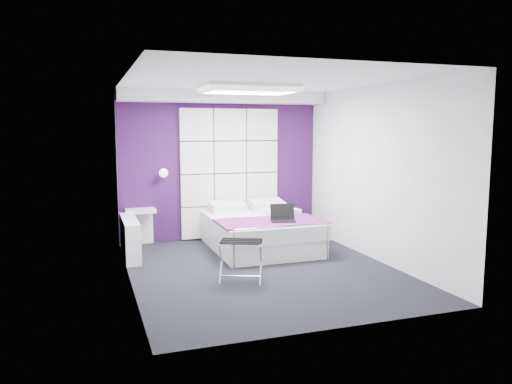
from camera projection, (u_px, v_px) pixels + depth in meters
floor at (262, 269)px, 7.00m from camera, size 4.40×4.40×0.00m
ceiling at (263, 81)px, 6.67m from camera, size 4.40×4.40×0.00m
wall_back at (221, 166)px, 8.90m from camera, size 3.60×0.00×3.60m
wall_left at (128, 182)px, 6.26m from camera, size 0.00×4.40×4.40m
wall_right at (376, 174)px, 7.42m from camera, size 0.00×4.40×4.40m
accent_wall at (221, 166)px, 8.89m from camera, size 3.58×0.02×2.58m
soffit at (224, 97)px, 8.51m from camera, size 3.58×0.50×0.20m
headboard at (230, 173)px, 8.91m from camera, size 1.80×0.08×2.30m
skylight at (249, 88)px, 7.24m from camera, size 1.36×0.86×0.12m
wall_lamp at (163, 173)px, 8.44m from camera, size 0.15×0.15×0.15m
radiator at (130, 238)px, 7.64m from camera, size 0.22×1.20×0.60m
bed at (260, 231)px, 8.17m from camera, size 1.63×1.96×0.69m
nightstand at (140, 211)px, 8.36m from camera, size 0.49×0.38×0.05m
luggage_rack at (241, 261)px, 6.47m from camera, size 0.54×0.39×0.53m
laptop at (282, 217)px, 7.66m from camera, size 0.37×0.26×0.26m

